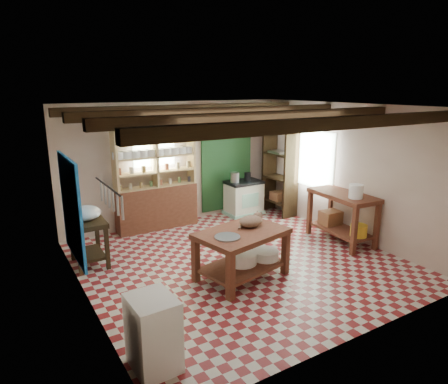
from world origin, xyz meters
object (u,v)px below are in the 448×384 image
stove (244,198)px  white_cabinet (153,333)px  cat (251,221)px  right_counter (342,217)px  work_table (242,254)px  prep_table (89,242)px

stove → white_cabinet: size_ratio=1.01×
stove → cat: bearing=-122.3°
white_cabinet → right_counter: right_counter is taller
white_cabinet → cat: (2.17, 1.35, 0.45)m
work_table → stove: (1.81, 2.64, 0.02)m
white_cabinet → right_counter: size_ratio=0.60×
prep_table → right_counter: bearing=-17.3°
work_table → white_cabinet: (-1.93, -1.25, 0.02)m
right_counter → cat: (-2.23, -0.18, 0.37)m
prep_table → right_counter: 4.61m
prep_table → cat: bearing=-36.0°
white_cabinet → cat: bearing=30.0°
work_table → cat: bearing=11.3°
white_cabinet → stove: bearing=44.2°
white_cabinet → right_counter: bearing=17.2°
prep_table → white_cabinet: white_cabinet is taller
stove → white_cabinet: 5.40m
prep_table → right_counter: size_ratio=0.59×
work_table → cat: 0.54m
work_table → prep_table: 2.56m
prep_table → white_cabinet: (-0.02, -2.95, 0.01)m
right_counter → cat: right_counter is taller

